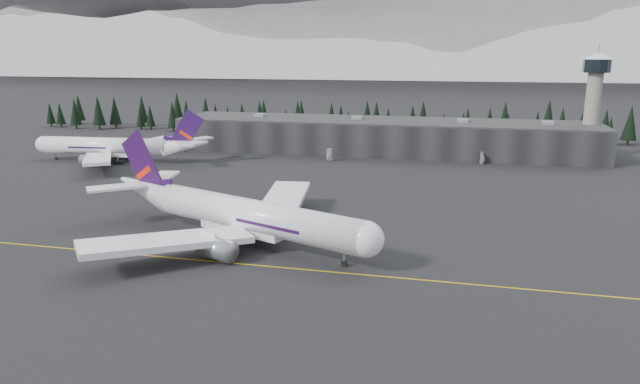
% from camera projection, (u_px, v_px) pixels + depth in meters
% --- Properties ---
extents(ground, '(1400.00, 1400.00, 0.00)m').
position_uv_depth(ground, '(295.00, 265.00, 104.94)').
color(ground, black).
rests_on(ground, ground).
extents(taxiline, '(400.00, 0.40, 0.02)m').
position_uv_depth(taxiline, '(292.00, 268.00, 103.05)').
color(taxiline, gold).
rests_on(taxiline, ground).
extents(terminal, '(160.00, 30.00, 12.60)m').
position_uv_depth(terminal, '(382.00, 136.00, 221.53)').
color(terminal, black).
rests_on(terminal, ground).
extents(control_tower, '(10.00, 10.00, 37.70)m').
position_uv_depth(control_tower, '(594.00, 94.00, 203.47)').
color(control_tower, gray).
rests_on(control_tower, ground).
extents(treeline, '(360.00, 20.00, 15.00)m').
position_uv_depth(treeline, '(393.00, 122.00, 256.20)').
color(treeline, black).
rests_on(treeline, ground).
extents(mountain_ridge, '(4400.00, 900.00, 420.00)m').
position_uv_depth(mountain_ridge, '(443.00, 73.00, 1049.72)').
color(mountain_ridge, white).
rests_on(mountain_ridge, ground).
extents(jet_main, '(68.66, 61.32, 20.92)m').
position_uv_depth(jet_main, '(233.00, 212.00, 117.57)').
color(jet_main, white).
rests_on(jet_main, ground).
extents(jet_parked, '(65.26, 60.05, 19.19)m').
position_uv_depth(jet_parked, '(120.00, 147.00, 201.77)').
color(jet_parked, white).
rests_on(jet_parked, ground).
extents(gse_vehicle_a, '(2.49, 4.85, 1.31)m').
position_uv_depth(gse_vehicle_a, '(330.00, 159.00, 204.62)').
color(gse_vehicle_a, silver).
rests_on(gse_vehicle_a, ground).
extents(gse_vehicle_b, '(4.70, 2.57, 1.51)m').
position_uv_depth(gse_vehicle_b, '(482.00, 162.00, 198.53)').
color(gse_vehicle_b, silver).
rests_on(gse_vehicle_b, ground).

